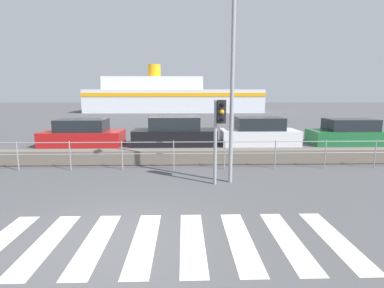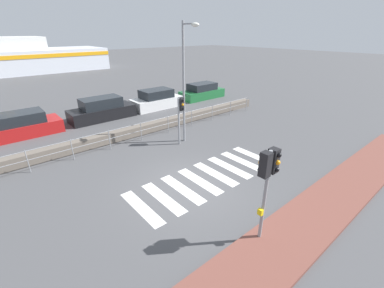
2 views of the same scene
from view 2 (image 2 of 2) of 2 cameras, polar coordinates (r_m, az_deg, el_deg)
ground_plane at (r=10.33m, az=-0.58°, el=-9.26°), size 160.00×160.00×0.00m
sidewalk_brick at (r=8.25m, az=19.23°, el=-20.36°), size 24.00×1.80×0.12m
crosswalk at (r=10.88m, az=3.46°, el=-7.39°), size 6.75×2.40×0.01m
seawall at (r=14.97m, az=-15.88°, el=1.89°), size 22.46×0.55×0.56m
harbor_fence at (r=14.07m, az=-14.54°, el=2.49°), size 20.25×0.04×1.06m
traffic_light_near at (r=6.99m, az=16.52°, el=-6.10°), size 0.58×0.41×2.90m
traffic_light_far at (r=13.40m, az=-2.58°, el=7.44°), size 0.34×0.32×2.53m
streetlamp at (r=13.22m, az=-1.32°, el=15.73°), size 0.32×1.15×6.09m
ferry_boat at (r=46.43m, az=-35.49°, el=15.27°), size 24.57×8.54×6.72m
parked_car_red at (r=17.90m, az=-33.65°, el=3.36°), size 4.12×1.83×1.38m
parked_car_black at (r=18.92m, az=-19.38°, el=7.14°), size 4.36×1.70×1.50m
parked_car_white at (r=20.85m, az=-7.87°, el=9.67°), size 4.02×1.80×1.45m
parked_car_green at (r=23.76m, az=2.24°, el=11.51°), size 4.17×1.71×1.36m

